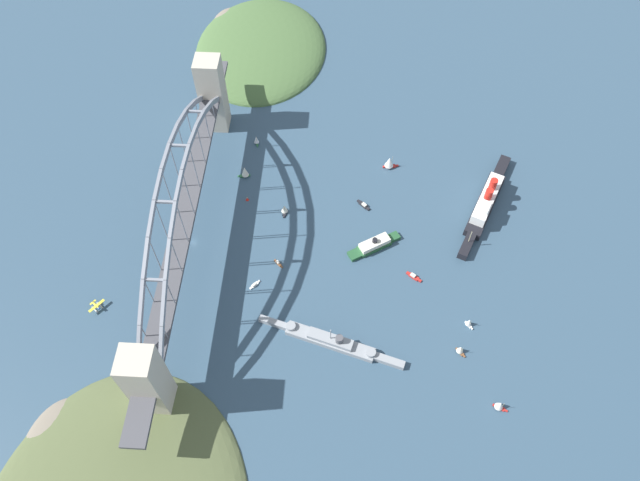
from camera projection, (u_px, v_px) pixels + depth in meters
name	position (u px, v px, depth m)	size (l,w,h in m)	color
ground_plane	(194.00, 242.00, 374.95)	(1400.00, 1400.00, 0.00)	#334C60
harbor_arch_bridge	(185.00, 213.00, 349.75)	(269.35, 16.61, 69.37)	#BCB29E
headland_west_shore	(259.00, 48.00, 480.03)	(131.87, 103.72, 20.87)	#476638
ocean_liner	(486.00, 202.00, 385.41)	(84.75, 42.02, 20.17)	black
naval_cruiser	(332.00, 341.00, 334.24)	(28.35, 83.28, 16.24)	gray
harbor_ferry_steamer	(374.00, 245.00, 370.68)	(23.51, 33.38, 8.30)	#23512D
seaplane_taxiing_near_bridge	(97.00, 306.00, 346.98)	(9.40, 8.64, 5.25)	#B7B7B2
small_boat_0	(284.00, 209.00, 384.86)	(7.77, 4.42, 8.00)	black
small_boat_1	(500.00, 405.00, 312.83)	(5.87, 7.84, 7.97)	#B2231E
small_boat_2	(414.00, 276.00, 359.95)	(7.27, 9.40, 2.32)	#B2231E
small_boat_3	(256.00, 140.00, 418.92)	(6.28, 4.34, 7.80)	#2D6B3D
small_boat_4	(255.00, 285.00, 356.91)	(6.80, 6.06, 1.73)	silver
small_boat_5	(469.00, 322.00, 339.99)	(5.57, 5.11, 7.13)	silver
small_boat_6	(245.00, 172.00, 401.28)	(5.48, 8.68, 10.09)	#2D6B3D
small_boat_7	(389.00, 162.00, 405.63)	(6.85, 10.80, 10.45)	#B2231E
small_boat_8	(278.00, 263.00, 365.21)	(5.99, 5.93, 2.31)	brown
small_boat_9	(460.00, 349.00, 330.72)	(6.21, 5.84, 7.19)	brown
small_boat_10	(364.00, 205.00, 390.20)	(8.47, 8.67, 2.38)	black
channel_marker_buoy	(247.00, 199.00, 392.73)	(2.20, 2.20, 2.75)	red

